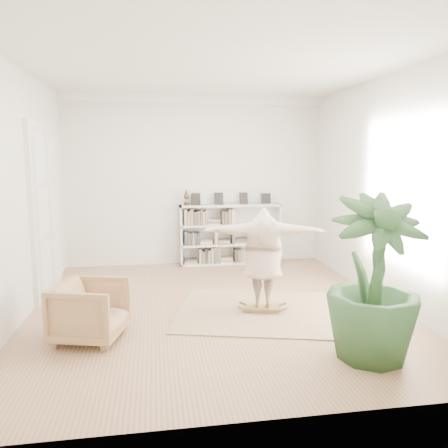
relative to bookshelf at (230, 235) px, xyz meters
name	(u,v)px	position (x,y,z in m)	size (l,w,h in m)	color
floor	(214,307)	(-0.74, -2.82, -0.64)	(6.00, 6.00, 0.00)	#8E6649
room_shell	(194,99)	(-0.74, 0.12, 2.87)	(6.00, 6.00, 6.00)	silver
doors	(46,211)	(-3.45, -1.52, 0.76)	(0.09, 1.78, 2.92)	white
bookshelf	(230,235)	(0.00, 0.00, 0.00)	(2.20, 0.35, 1.64)	silver
armchair	(90,311)	(-2.46, -3.77, -0.26)	(0.81, 0.83, 0.76)	tan
rug	(262,311)	(-0.05, -3.13, -0.63)	(2.50, 2.00, 0.02)	tan
rocker_board	(262,307)	(-0.05, -3.13, -0.57)	(0.55, 0.41, 0.10)	olive
person	(263,255)	(-0.05, -3.13, 0.23)	(1.83, 0.50, 1.49)	beige
houseplant	(374,278)	(0.79, -4.82, 0.31)	(1.06, 1.06, 1.89)	#2B5028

